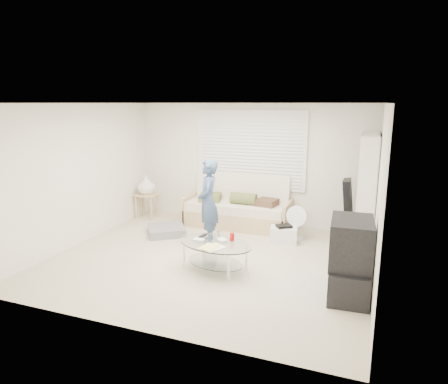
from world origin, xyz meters
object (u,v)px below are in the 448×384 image
at_px(futon_sofa, 238,209).
at_px(coffee_table, 215,248).
at_px(tv_unit, 350,259).
at_px(bookshelf, 367,190).

relative_size(futon_sofa, coffee_table, 1.60).
bearing_deg(futon_sofa, tv_unit, -45.41).
height_order(futon_sofa, bookshelf, bookshelf).
distance_m(futon_sofa, coffee_table, 2.32).
bearing_deg(futon_sofa, bookshelf, -5.09).
distance_m(bookshelf, tv_unit, 2.22).
bearing_deg(bookshelf, tv_unit, -93.31).
bearing_deg(tv_unit, futon_sofa, 134.59).
relative_size(bookshelf, coffee_table, 1.47).
bearing_deg(bookshelf, futon_sofa, 174.91).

